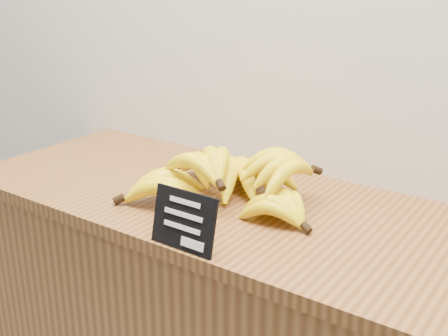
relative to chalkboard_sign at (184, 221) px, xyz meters
The scene contains 3 objects.
counter_top 0.26m from the chalkboard_sign, 100.91° to the left, with size 1.35×0.54×0.03m, color brown.
chalkboard_sign is the anchor object (origin of this frame).
banana_pile 0.26m from the chalkboard_sign, 104.43° to the left, with size 0.45×0.38×0.12m.
Camera 1 is at (0.62, 1.78, 1.42)m, focal length 45.00 mm.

